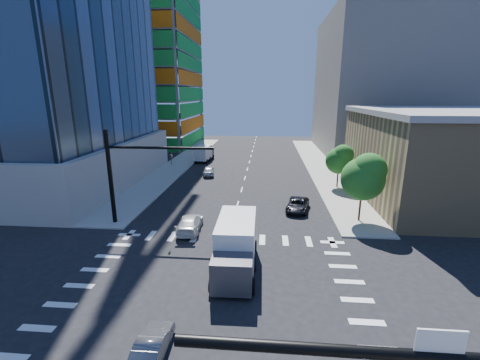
# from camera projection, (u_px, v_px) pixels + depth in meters

# --- Properties ---
(ground) EXTENTS (160.00, 160.00, 0.00)m
(ground) POSITION_uv_depth(u_px,v_px,m) (210.00, 303.00, 19.54)
(ground) COLOR black
(ground) RESTS_ON ground
(road_markings) EXTENTS (20.00, 20.00, 0.01)m
(road_markings) POSITION_uv_depth(u_px,v_px,m) (210.00, 302.00, 19.54)
(road_markings) COLOR silver
(road_markings) RESTS_ON ground
(sidewalk_ne) EXTENTS (5.00, 60.00, 0.15)m
(sidewalk_ne) POSITION_uv_depth(u_px,v_px,m) (319.00, 165.00, 56.98)
(sidewalk_ne) COLOR gray
(sidewalk_ne) RESTS_ON ground
(sidewalk_nw) EXTENTS (5.00, 60.00, 0.15)m
(sidewalk_nw) POSITION_uv_depth(u_px,v_px,m) (181.00, 163.00, 59.03)
(sidewalk_nw) COLOR gray
(sidewalk_nw) RESTS_ON ground
(construction_building) EXTENTS (25.16, 34.50, 70.60)m
(construction_building) POSITION_uv_depth(u_px,v_px,m) (138.00, 40.00, 74.98)
(construction_building) COLOR gray
(construction_building) RESTS_ON ground
(commercial_building) EXTENTS (20.50, 22.50, 10.60)m
(commercial_building) POSITION_uv_depth(u_px,v_px,m) (454.00, 156.00, 37.28)
(commercial_building) COLOR #9C865A
(commercial_building) RESTS_ON ground
(bg_building_ne) EXTENTS (24.00, 30.00, 28.00)m
(bg_building_ne) POSITION_uv_depth(u_px,v_px,m) (383.00, 85.00, 66.61)
(bg_building_ne) COLOR slate
(bg_building_ne) RESTS_ON ground
(signal_mast_nw) EXTENTS (10.20, 0.40, 9.00)m
(signal_mast_nw) POSITION_uv_depth(u_px,v_px,m) (125.00, 169.00, 30.00)
(signal_mast_nw) COLOR black
(signal_mast_nw) RESTS_ON sidewalk_nw
(tree_south) EXTENTS (4.16, 4.16, 6.82)m
(tree_south) POSITION_uv_depth(u_px,v_px,m) (365.00, 176.00, 30.67)
(tree_south) COLOR #382316
(tree_south) RESTS_ON sidewalk_ne
(tree_north) EXTENTS (3.54, 3.52, 5.78)m
(tree_north) POSITION_uv_depth(u_px,v_px,m) (340.00, 159.00, 42.37)
(tree_north) COLOR #382316
(tree_north) RESTS_ON sidewalk_ne
(car_nb_far) EXTENTS (3.07, 5.08, 1.32)m
(car_nb_far) POSITION_uv_depth(u_px,v_px,m) (298.00, 205.00, 34.82)
(car_nb_far) COLOR black
(car_nb_far) RESTS_ON ground
(car_sb_near) EXTENTS (2.33, 5.05, 1.43)m
(car_sb_near) POSITION_uv_depth(u_px,v_px,m) (190.00, 223.00, 29.74)
(car_sb_near) COLOR silver
(car_sb_near) RESTS_ON ground
(car_sb_mid) EXTENTS (2.32, 4.43, 1.44)m
(car_sb_mid) POSITION_uv_depth(u_px,v_px,m) (209.00, 171.00, 50.06)
(car_sb_mid) COLOR #B7B9C0
(car_sb_mid) RESTS_ON ground
(car_sb_cross) EXTENTS (1.35, 3.72, 1.22)m
(car_sb_cross) POSITION_uv_depth(u_px,v_px,m) (152.00, 347.00, 15.34)
(car_sb_cross) COLOR #525257
(car_sb_cross) RESTS_ON ground
(box_truck_near) EXTENTS (3.01, 6.86, 3.58)m
(box_truck_near) POSITION_uv_depth(u_px,v_px,m) (235.00, 251.00, 22.58)
(box_truck_near) COLOR black
(box_truck_near) RESTS_ON ground
(box_truck_far) EXTENTS (2.89, 5.81, 2.94)m
(box_truck_far) POSITION_uv_depth(u_px,v_px,m) (205.00, 154.00, 60.52)
(box_truck_far) COLOR black
(box_truck_far) RESTS_ON ground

